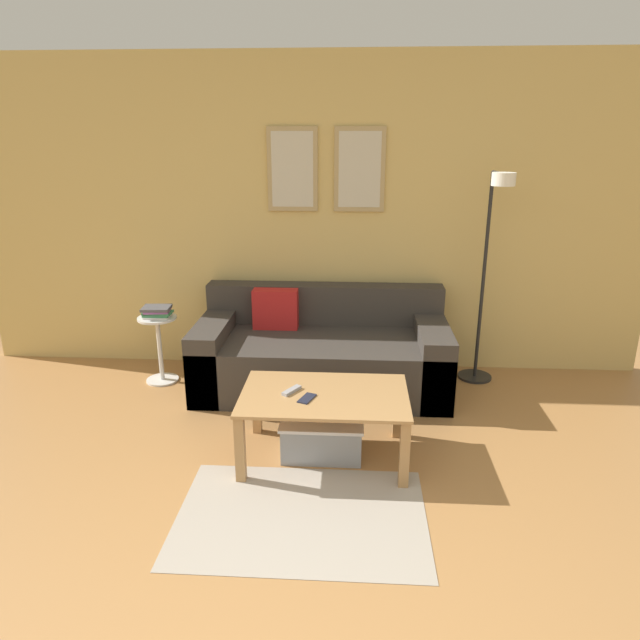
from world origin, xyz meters
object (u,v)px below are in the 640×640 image
side_table (159,343)px  cell_phone (307,398)px  couch (322,353)px  storage_bin (322,435)px  book_stack (157,312)px  remote_control (292,391)px  coffee_table (324,404)px  floor_lamp (489,264)px

side_table → cell_phone: 1.74m
couch → storage_bin: (0.06, -1.02, -0.15)m
storage_bin → book_stack: size_ratio=2.19×
storage_bin → side_table: (-1.38, 1.03, 0.20)m
book_stack → remote_control: 1.60m
side_table → remote_control: (1.19, -1.07, 0.12)m
storage_bin → remote_control: remote_control is taller
book_stack → coffee_table: bearing=-37.8°
side_table → book_stack: book_stack is taller
cell_phone → couch: bearing=110.1°
storage_bin → cell_phone: 0.35m
storage_bin → book_stack: 1.78m
remote_control → cell_phone: (0.10, -0.09, -0.01)m
floor_lamp → remote_control: 1.87m
coffee_table → book_stack: size_ratio=4.32×
storage_bin → floor_lamp: size_ratio=0.31×
coffee_table → cell_phone: bearing=-142.0°
couch → storage_bin: 1.04m
floor_lamp → book_stack: floor_lamp is taller
floor_lamp → remote_control: size_ratio=11.21×
coffee_table → couch: bearing=94.2°
couch → book_stack: couch is taller
coffee_table → side_table: 1.76m
floor_lamp → cell_phone: 1.86m
floor_lamp → cell_phone: floor_lamp is taller
side_table → remote_control: size_ratio=3.67×
side_table → book_stack: 0.27m
floor_lamp → book_stack: 2.60m
remote_control → floor_lamp: bearing=71.2°
storage_bin → floor_lamp: bearing=42.5°
couch → side_table: couch is taller
couch → floor_lamp: floor_lamp is taller
couch → cell_phone: 1.16m
couch → book_stack: 1.35m
coffee_table → floor_lamp: floor_lamp is taller
side_table → coffee_table: bearing=-37.7°
coffee_table → side_table: size_ratio=1.85×
floor_lamp → remote_control: floor_lamp is taller
book_stack → storage_bin: bearing=-36.9°
storage_bin → side_table: side_table is taller
storage_bin → coffee_table: bearing=-71.3°
coffee_table → side_table: bearing=142.3°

